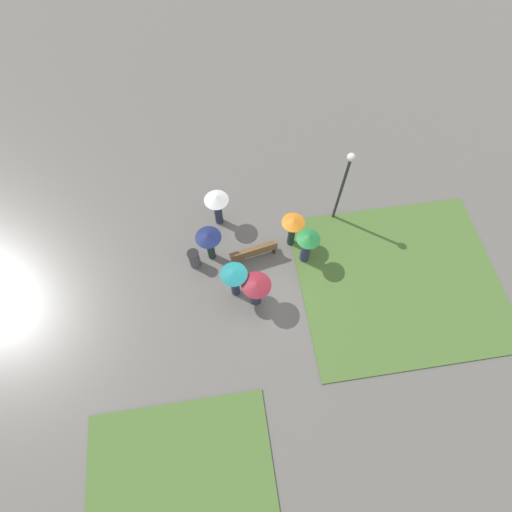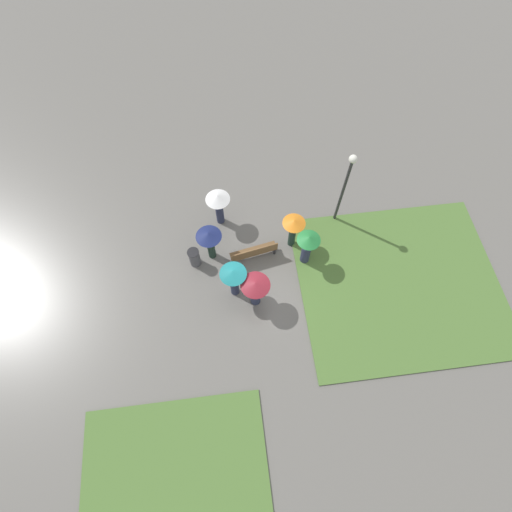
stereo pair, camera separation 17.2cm
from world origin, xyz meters
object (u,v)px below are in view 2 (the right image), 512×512
at_px(crowd_person_orange, 293,228).
at_px(crowd_person_white, 218,203).
at_px(park_bench, 254,252).
at_px(crowd_person_maroon, 255,289).
at_px(crowd_person_green, 307,246).
at_px(lamp_post, 346,181).
at_px(trash_bin, 195,258).
at_px(crowd_person_teal, 234,277).
at_px(crowd_person_navy, 209,239).

height_order(crowd_person_orange, crowd_person_white, crowd_person_white).
height_order(park_bench, crowd_person_maroon, crowd_person_maroon).
distance_m(park_bench, crowd_person_green, 2.26).
distance_m(lamp_post, trash_bin, 6.78).
relative_size(crowd_person_maroon, crowd_person_white, 0.94).
bearing_deg(crowd_person_green, park_bench, 61.50).
bearing_deg(park_bench, crowd_person_white, -69.06).
xyz_separation_m(crowd_person_orange, crowd_person_maroon, (1.85, 2.44, -0.08)).
relative_size(crowd_person_orange, crowd_person_teal, 0.92).
relative_size(lamp_post, crowd_person_orange, 2.25).
bearing_deg(lamp_post, park_bench, 21.64).
xyz_separation_m(park_bench, crowd_person_orange, (-1.67, -0.49, 0.82)).
bearing_deg(crowd_person_orange, crowd_person_teal, 162.71).
bearing_deg(crowd_person_maroon, crowd_person_green, 145.65).
xyz_separation_m(crowd_person_orange, crowd_person_white, (2.91, -1.53, 0.07)).
relative_size(lamp_post, trash_bin, 4.23).
xyz_separation_m(lamp_post, trash_bin, (6.26, 1.46, -2.17)).
bearing_deg(trash_bin, crowd_person_teal, 135.21).
distance_m(crowd_person_maroon, crowd_person_white, 4.11).
xyz_separation_m(trash_bin, crowd_person_orange, (-4.12, -0.44, 0.81)).
relative_size(park_bench, crowd_person_navy, 1.10).
xyz_separation_m(crowd_person_orange, crowd_person_teal, (2.61, 1.94, 0.12)).
bearing_deg(park_bench, crowd_person_maroon, 74.08).
relative_size(crowd_person_orange, crowd_person_maroon, 1.03).
relative_size(lamp_post, crowd_person_white, 2.17).
xyz_separation_m(crowd_person_green, crowd_person_teal, (3.03, 1.08, 0.18)).
bearing_deg(crowd_person_orange, crowd_person_white, 98.34).
relative_size(park_bench, crowd_person_orange, 1.11).
bearing_deg(trash_bin, crowd_person_navy, -159.08).
relative_size(park_bench, crowd_person_teal, 1.02).
relative_size(trash_bin, crowd_person_white, 0.51).
distance_m(crowd_person_navy, crowd_person_teal, 1.94).
relative_size(park_bench, lamp_post, 0.49).
distance_m(park_bench, crowd_person_maroon, 2.09).
relative_size(park_bench, trash_bin, 2.08).
distance_m(crowd_person_teal, crowd_person_white, 3.49).
bearing_deg(crowd_person_maroon, crowd_person_white, -144.02).
xyz_separation_m(park_bench, crowd_person_green, (-2.09, 0.38, 0.76)).
xyz_separation_m(trash_bin, crowd_person_maroon, (-2.28, 1.99, 0.72)).
distance_m(park_bench, trash_bin, 2.46).
distance_m(lamp_post, crowd_person_navy, 5.81).
height_order(crowd_person_maroon, crowd_person_white, crowd_person_white).
bearing_deg(crowd_person_white, crowd_person_teal, 3.35).
xyz_separation_m(crowd_person_navy, crowd_person_maroon, (-1.56, 2.27, -0.16)).
bearing_deg(crowd_person_orange, crowd_person_maroon, 178.93).
height_order(crowd_person_orange, crowd_person_navy, crowd_person_navy).
height_order(park_bench, crowd_person_green, crowd_person_green).
height_order(crowd_person_teal, crowd_person_maroon, crowd_person_teal).
relative_size(crowd_person_navy, crowd_person_maroon, 1.04).
bearing_deg(trash_bin, park_bench, 178.89).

